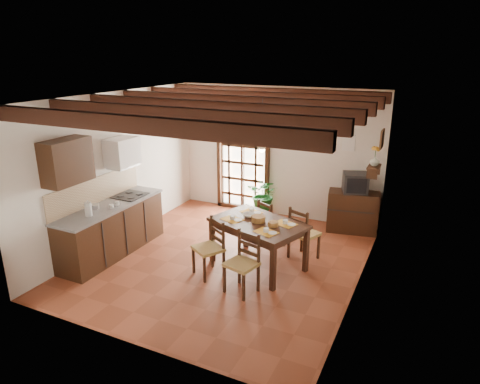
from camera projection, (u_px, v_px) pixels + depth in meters
The scene contains 25 objects.
ground_plane at pixel (225, 260), 7.49m from camera, with size 5.00×5.00×0.00m, color brown.
room_shell at pixel (224, 159), 6.92m from camera, with size 4.52×5.02×2.81m.
ceiling_beams at pixel (223, 105), 6.64m from camera, with size 4.50×4.34×0.20m.
french_door at pixel (243, 159), 9.54m from camera, with size 1.26×0.11×2.32m.
kitchen_counter at pixel (112, 228), 7.62m from camera, with size 0.64×2.25×1.38m.
upper_cabinet at pixel (67, 162), 6.64m from camera, with size 0.35×0.80×0.70m, color black.
range_hood at pixel (122, 152), 7.73m from camera, with size 0.38×0.60×0.54m.
counter_items at pixel (113, 201), 7.54m from camera, with size 0.50×1.43×0.25m.
dining_table at pixel (258, 227), 7.06m from camera, with size 1.73×1.40×0.81m.
chair_near_left at pixel (209, 258), 6.92m from camera, with size 0.59×0.58×0.94m.
chair_near_right at pixel (242, 274), 6.43m from camera, with size 0.52×0.51×0.94m.
chair_far_left at pixel (271, 231), 7.96m from camera, with size 0.56×0.55×0.90m.
chair_far_right at pixel (303, 243), 7.46m from camera, with size 0.57×0.56×0.95m.
table_setting at pixel (258, 216), 7.00m from camera, with size 1.09×0.73×0.10m.
table_bowl at pixel (249, 215), 7.23m from camera, with size 0.22×0.22×0.05m, color white.
sideboard at pixel (353, 212), 8.56m from camera, with size 0.98×0.44×0.83m, color black.
crt_tv at pixel (355, 183), 8.37m from camera, with size 0.57×0.55×0.39m.
fuse_box at pixel (349, 143), 8.46m from camera, with size 0.25×0.03×0.32m, color white.
plant_pot at pixel (264, 214), 9.29m from camera, with size 0.39×0.39×0.24m, color maroon.
potted_plant at pixel (264, 194), 9.14m from camera, with size 1.74×1.49×1.94m, color #144C19.
wall_shelf at pixel (374, 169), 7.52m from camera, with size 0.20×0.42×0.20m.
shelf_vase at pixel (375, 161), 7.47m from camera, with size 0.15×0.15×0.15m, color #B2BFB2.
shelf_flowers at pixel (376, 149), 7.41m from camera, with size 0.14×0.14×0.36m.
framed_picture at pixel (382, 139), 7.31m from camera, with size 0.03×0.32×0.32m.
pendant_lamp at pixel (262, 145), 6.72m from camera, with size 0.36×0.36×0.84m.
Camera 1 is at (3.12, -5.97, 3.49)m, focal length 32.00 mm.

